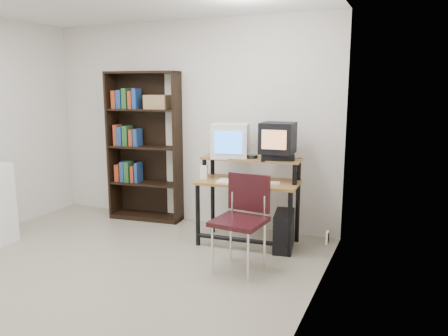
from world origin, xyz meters
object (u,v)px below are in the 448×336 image
at_px(pc_tower, 284,231).
at_px(school_chair, 243,212).
at_px(bookshelf, 146,145).
at_px(crt_monitor, 231,140).
at_px(computer_desk, 249,185).
at_px(crt_tv, 278,138).

distance_m(pc_tower, school_chair, 0.79).
xyz_separation_m(pc_tower, school_chair, (-0.24, -0.66, 0.37)).
bearing_deg(bookshelf, pc_tower, -18.07).
bearing_deg(bookshelf, crt_monitor, -18.29).
distance_m(crt_monitor, school_chair, 1.09).
xyz_separation_m(computer_desk, crt_monitor, (-0.27, 0.11, 0.49)).
height_order(crt_tv, bookshelf, bookshelf).
height_order(computer_desk, crt_tv, crt_tv).
distance_m(pc_tower, bookshelf, 2.23).
bearing_deg(computer_desk, pc_tower, -8.54).
relative_size(computer_desk, crt_monitor, 2.32).
relative_size(crt_tv, pc_tower, 0.84).
bearing_deg(bookshelf, school_chair, -37.31).
height_order(pc_tower, bookshelf, bookshelf).
xyz_separation_m(crt_tv, bookshelf, (-1.91, 0.29, -0.22)).
relative_size(crt_tv, bookshelf, 0.19).
relative_size(pc_tower, bookshelf, 0.23).
relative_size(computer_desk, pc_tower, 2.57).
bearing_deg(pc_tower, bookshelf, 157.95).
bearing_deg(school_chair, bookshelf, 154.72).
relative_size(crt_tv, school_chair, 0.40).
bearing_deg(crt_tv, computer_desk, -164.89).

